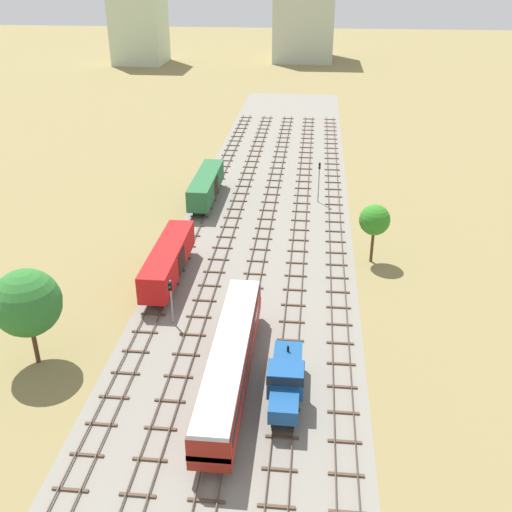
{
  "coord_description": "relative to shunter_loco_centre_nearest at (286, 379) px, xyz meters",
  "views": [
    {
      "loc": [
        5.73,
        -6.53,
        30.53
      ],
      "look_at": [
        0.0,
        50.94,
        1.5
      ],
      "focal_mm": 41.94,
      "sensor_mm": 36.0,
      "label": 1
    }
  ],
  "objects": [
    {
      "name": "track_left",
      "position": [
        -8.79,
        27.44,
        -1.87
      ],
      "size": [
        2.4,
        126.0,
        0.29
      ],
      "color": "#47382D",
      "rests_on": "ground"
    },
    {
      "name": "signal_post_near",
      "position": [
        -10.99,
        9.71,
        0.9
      ],
      "size": [
        0.28,
        0.47,
        4.51
      ],
      "color": "gray",
      "rests_on": "ground"
    },
    {
      "name": "lineside_tree_1",
      "position": [
        -20.95,
        2.79,
        3.77
      ],
      "size": [
        5.56,
        5.56,
        8.57
      ],
      "color": "#4C331E",
      "rests_on": "ground"
    },
    {
      "name": "skyline_tower_1",
      "position": [
        -3.66,
        170.45,
        12.44
      ],
      "size": [
        18.85,
        23.22,
        28.9
      ],
      "color": "#B7C1A9",
      "rests_on": "ground"
    },
    {
      "name": "track_centre_right",
      "position": [
        4.4,
        27.44,
        -1.87
      ],
      "size": [
        2.4,
        126.0,
        0.29
      ],
      "color": "#47382D",
      "rests_on": "ground"
    },
    {
      "name": "freight_boxcar_far_left_mid",
      "position": [
        -13.18,
        17.81,
        0.44
      ],
      "size": [
        2.87,
        14.0,
        3.6
      ],
      "color": "red",
      "rests_on": "ground"
    },
    {
      "name": "freight_boxcar_far_left_midfar",
      "position": [
        -13.18,
        40.54,
        0.44
      ],
      "size": [
        2.87,
        14.0,
        3.6
      ],
      "color": "#286638",
      "rests_on": "ground"
    },
    {
      "name": "track_centre",
      "position": [
        -0.0,
        27.44,
        -1.87
      ],
      "size": [
        2.4,
        126.0,
        0.29
      ],
      "color": "#47382D",
      "rests_on": "ground"
    },
    {
      "name": "ground_plane",
      "position": [
        -4.4,
        26.44,
        -2.01
      ],
      "size": [
        480.0,
        480.0,
        0.0
      ],
      "primitive_type": "plane",
      "color": "olive"
    },
    {
      "name": "diesel_railcar_centre_left_near",
      "position": [
        -4.4,
        1.25,
        0.59
      ],
      "size": [
        2.96,
        20.5,
        3.8
      ],
      "color": "maroon",
      "rests_on": "ground"
    },
    {
      "name": "lineside_tree_0",
      "position": [
        8.21,
        24.3,
        3.0
      ],
      "size": [
        3.37,
        3.37,
        6.73
      ],
      "color": "#4C331E",
      "rests_on": "ground"
    },
    {
      "name": "track_centre_left",
      "position": [
        -4.4,
        27.44,
        -1.87
      ],
      "size": [
        2.4,
        126.0,
        0.29
      ],
      "color": "#47382D",
      "rests_on": "ground"
    },
    {
      "name": "signal_post_nearest",
      "position": [
        2.2,
        41.8,
        1.62
      ],
      "size": [
        0.28,
        0.47,
        5.76
      ],
      "color": "gray",
      "rests_on": "ground"
    },
    {
      "name": "shunter_loco_centre_nearest",
      "position": [
        0.0,
        0.0,
        0.0
      ],
      "size": [
        2.74,
        8.46,
        3.1
      ],
      "color": "#194C8C",
      "rests_on": "ground"
    },
    {
      "name": "track_far_left",
      "position": [
        -13.19,
        27.44,
        -1.87
      ],
      "size": [
        2.4,
        126.0,
        0.29
      ],
      "color": "#47382D",
      "rests_on": "ground"
    },
    {
      "name": "skyline_tower_0",
      "position": [
        -54.59,
        157.78,
        13.87
      ],
      "size": [
        15.21,
        15.91,
        31.77
      ],
      "color": "beige",
      "rests_on": "ground"
    },
    {
      "name": "ballast_bed",
      "position": [
        -4.4,
        26.44,
        -2.01
      ],
      "size": [
        21.59,
        176.0,
        0.01
      ],
      "primitive_type": "cube",
      "color": "gray",
      "rests_on": "ground"
    }
  ]
}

